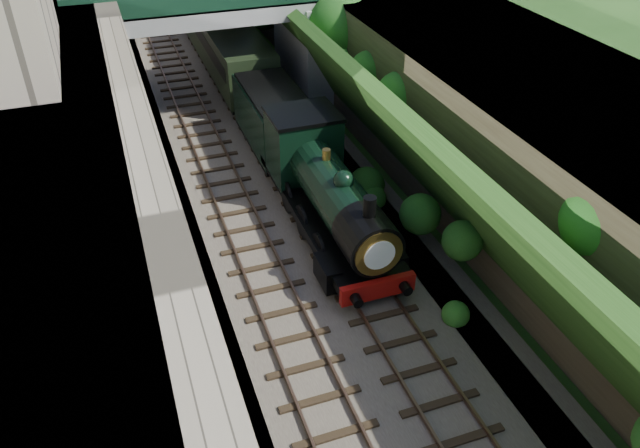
% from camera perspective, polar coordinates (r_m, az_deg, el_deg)
% --- Properties ---
extents(ground, '(160.00, 160.00, 0.00)m').
position_cam_1_polar(ground, '(18.40, 8.46, -18.95)').
color(ground, '#1E4714').
rests_on(ground, ground).
extents(trackbed, '(10.00, 90.00, 0.20)m').
position_cam_1_polar(trackbed, '(33.27, -7.24, 8.31)').
color(trackbed, '#473F38').
rests_on(trackbed, ground).
extents(retaining_wall, '(1.00, 90.00, 7.00)m').
position_cam_1_polar(retaining_wall, '(31.36, -17.71, 12.08)').
color(retaining_wall, '#756B56').
rests_on(retaining_wall, ground).
extents(street_plateau_left, '(6.00, 90.00, 7.00)m').
position_cam_1_polar(street_plateau_left, '(31.49, -24.08, 10.79)').
color(street_plateau_left, '#262628').
rests_on(street_plateau_left, ground).
extents(street_plateau_right, '(8.00, 90.00, 6.25)m').
position_cam_1_polar(street_plateau_right, '(35.11, 8.14, 15.04)').
color(street_plateau_right, '#262628').
rests_on(street_plateau_right, ground).
extents(embankment_slope, '(4.67, 90.00, 6.41)m').
position_cam_1_polar(embankment_slope, '(33.25, 1.21, 13.69)').
color(embankment_slope, '#1E4714').
rests_on(embankment_slope, ground).
extents(track_left, '(2.50, 90.00, 0.20)m').
position_cam_1_polar(track_left, '(32.90, -10.66, 7.95)').
color(track_left, black).
rests_on(track_left, trackbed).
extents(track_right, '(2.50, 90.00, 0.20)m').
position_cam_1_polar(track_right, '(33.45, -5.24, 8.87)').
color(track_right, black).
rests_on(track_right, trackbed).
extents(road_bridge, '(16.00, 6.40, 7.25)m').
position_cam_1_polar(road_bridge, '(35.63, -7.76, 16.98)').
color(road_bridge, gray).
rests_on(road_bridge, ground).
extents(tree, '(3.60, 3.80, 6.60)m').
position_cam_1_polar(tree, '(33.97, 1.99, 17.39)').
color(tree, black).
rests_on(tree, ground).
extents(locomotive, '(3.10, 10.22, 3.83)m').
position_cam_1_polar(locomotive, '(24.35, 0.70, 2.90)').
color(locomotive, black).
rests_on(locomotive, trackbed).
extents(tender, '(2.70, 6.00, 3.05)m').
position_cam_1_polar(tender, '(30.66, -4.12, 9.28)').
color(tender, black).
rests_on(tender, trackbed).
extents(coach_front, '(2.90, 18.00, 3.70)m').
position_cam_1_polar(coach_front, '(41.98, -9.16, 16.67)').
color(coach_front, black).
rests_on(coach_front, trackbed).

